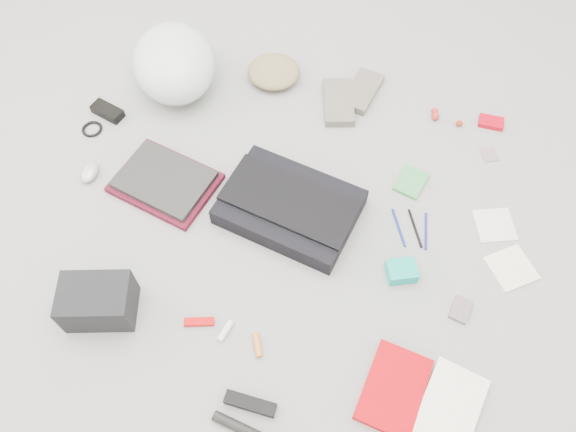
% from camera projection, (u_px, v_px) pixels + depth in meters
% --- Properties ---
extents(ground_plane, '(4.00, 4.00, 0.00)m').
position_uv_depth(ground_plane, '(288.00, 224.00, 1.83)').
color(ground_plane, gray).
extents(messenger_bag, '(0.48, 0.39, 0.07)m').
position_uv_depth(messenger_bag, '(290.00, 207.00, 1.82)').
color(messenger_bag, black).
rests_on(messenger_bag, ground_plane).
extents(bag_flap, '(0.46, 0.29, 0.01)m').
position_uv_depth(bag_flap, '(290.00, 200.00, 1.78)').
color(bag_flap, black).
rests_on(bag_flap, messenger_bag).
extents(laptop_sleeve, '(0.38, 0.32, 0.02)m').
position_uv_depth(laptop_sleeve, '(165.00, 183.00, 1.90)').
color(laptop_sleeve, '#510D1D').
rests_on(laptop_sleeve, ground_plane).
extents(laptop, '(0.34, 0.29, 0.02)m').
position_uv_depth(laptop, '(164.00, 179.00, 1.88)').
color(laptop, black).
rests_on(laptop, laptop_sleeve).
extents(bike_helmet, '(0.43, 0.46, 0.22)m').
position_uv_depth(bike_helmet, '(174.00, 63.00, 2.05)').
color(bike_helmet, silver).
rests_on(bike_helmet, ground_plane).
extents(beanie, '(0.22, 0.21, 0.07)m').
position_uv_depth(beanie, '(274.00, 72.00, 2.13)').
color(beanie, '#8B7650').
rests_on(beanie, ground_plane).
extents(mitten_left, '(0.15, 0.23, 0.03)m').
position_uv_depth(mitten_left, '(338.00, 102.00, 2.08)').
color(mitten_left, '#686157').
rests_on(mitten_left, ground_plane).
extents(mitten_right, '(0.15, 0.22, 0.03)m').
position_uv_depth(mitten_right, '(362.00, 91.00, 2.11)').
color(mitten_right, '#685E54').
rests_on(mitten_right, ground_plane).
extents(power_brick, '(0.13, 0.09, 0.03)m').
position_uv_depth(power_brick, '(108.00, 111.00, 2.05)').
color(power_brick, black).
rests_on(power_brick, ground_plane).
extents(cable_coil, '(0.08, 0.08, 0.01)m').
position_uv_depth(cable_coil, '(92.00, 129.00, 2.03)').
color(cable_coil, black).
rests_on(cable_coil, ground_plane).
extents(mouse, '(0.06, 0.09, 0.03)m').
position_uv_depth(mouse, '(90.00, 172.00, 1.91)').
color(mouse, '#A2A2A2').
rests_on(mouse, ground_plane).
extents(camera_bag, '(0.23, 0.18, 0.13)m').
position_uv_depth(camera_bag, '(98.00, 301.00, 1.62)').
color(camera_bag, black).
rests_on(camera_bag, ground_plane).
extents(multitool, '(0.09, 0.05, 0.01)m').
position_uv_depth(multitool, '(199.00, 322.00, 1.65)').
color(multitool, '#B90003').
rests_on(multitool, ground_plane).
extents(toiletry_tube_white, '(0.04, 0.07, 0.02)m').
position_uv_depth(toiletry_tube_white, '(225.00, 331.00, 1.63)').
color(toiletry_tube_white, silver).
rests_on(toiletry_tube_white, ground_plane).
extents(toiletry_tube_orange, '(0.05, 0.07, 0.02)m').
position_uv_depth(toiletry_tube_orange, '(257.00, 345.00, 1.61)').
color(toiletry_tube_orange, '#CD6B26').
rests_on(toiletry_tube_orange, ground_plane).
extents(u_lock, '(0.14, 0.04, 0.03)m').
position_uv_depth(u_lock, '(250.00, 404.00, 1.52)').
color(u_lock, black).
rests_on(u_lock, ground_plane).
extents(book_red, '(0.20, 0.26, 0.02)m').
position_uv_depth(book_red, '(394.00, 389.00, 1.54)').
color(book_red, '#C70109').
rests_on(book_red, ground_plane).
extents(book_white, '(0.20, 0.26, 0.02)m').
position_uv_depth(book_white, '(450.00, 406.00, 1.52)').
color(book_white, white).
rests_on(book_white, ground_plane).
extents(notepad, '(0.12, 0.14, 0.01)m').
position_uv_depth(notepad, '(411.00, 182.00, 1.90)').
color(notepad, '#3A8A48').
rests_on(notepad, ground_plane).
extents(pen_blue, '(0.06, 0.13, 0.01)m').
position_uv_depth(pen_blue, '(399.00, 228.00, 1.81)').
color(pen_blue, navy).
rests_on(pen_blue, ground_plane).
extents(pen_black, '(0.06, 0.14, 0.01)m').
position_uv_depth(pen_black, '(415.00, 228.00, 1.81)').
color(pen_black, black).
rests_on(pen_black, ground_plane).
extents(pen_navy, '(0.02, 0.14, 0.01)m').
position_uv_depth(pen_navy, '(426.00, 231.00, 1.81)').
color(pen_navy, navy).
rests_on(pen_navy, ground_plane).
extents(accordion_wallet, '(0.11, 0.10, 0.04)m').
position_uv_depth(accordion_wallet, '(402.00, 271.00, 1.71)').
color(accordion_wallet, '#09AD99').
rests_on(accordion_wallet, ground_plane).
extents(card_deck, '(0.07, 0.09, 0.01)m').
position_uv_depth(card_deck, '(461.00, 310.00, 1.67)').
color(card_deck, slate).
rests_on(card_deck, ground_plane).
extents(napkin_top, '(0.15, 0.15, 0.01)m').
position_uv_depth(napkin_top, '(495.00, 225.00, 1.82)').
color(napkin_top, silver).
rests_on(napkin_top, ground_plane).
extents(napkin_bottom, '(0.18, 0.18, 0.01)m').
position_uv_depth(napkin_bottom, '(511.00, 268.00, 1.74)').
color(napkin_bottom, silver).
rests_on(napkin_bottom, ground_plane).
extents(lollipop_a, '(0.03, 0.03, 0.03)m').
position_uv_depth(lollipop_a, '(435.00, 117.00, 2.04)').
color(lollipop_a, red).
rests_on(lollipop_a, ground_plane).
extents(lollipop_b, '(0.03, 0.03, 0.02)m').
position_uv_depth(lollipop_b, '(435.00, 111.00, 2.06)').
color(lollipop_b, red).
rests_on(lollipop_b, ground_plane).
extents(lollipop_c, '(0.03, 0.03, 0.02)m').
position_uv_depth(lollipop_c, '(459.00, 123.00, 2.03)').
color(lollipop_c, '#9E2810').
rests_on(lollipop_c, ground_plane).
extents(altoids_tin, '(0.09, 0.06, 0.02)m').
position_uv_depth(altoids_tin, '(491.00, 122.00, 2.04)').
color(altoids_tin, '#B50517').
rests_on(altoids_tin, ground_plane).
extents(stamp_sheet, '(0.07, 0.07, 0.00)m').
position_uv_depth(stamp_sheet, '(489.00, 155.00, 1.97)').
color(stamp_sheet, gray).
rests_on(stamp_sheet, ground_plane).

